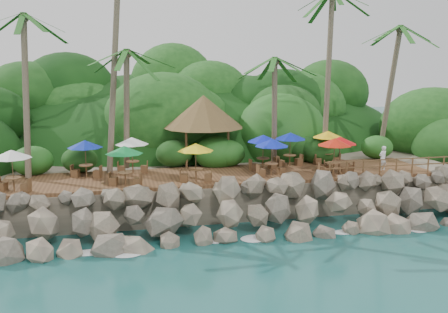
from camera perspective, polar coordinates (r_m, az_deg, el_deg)
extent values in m
plane|color=#19514F|center=(25.02, 3.02, -10.24)|extent=(140.00, 140.00, 0.00)
cube|color=gray|center=(39.79, -3.12, -0.66)|extent=(32.00, 25.20, 2.10)
ellipsoid|color=#143811|center=(47.27, -4.60, -0.13)|extent=(44.80, 28.00, 15.40)
cube|color=brown|center=(29.95, 0.00, -2.25)|extent=(26.00, 5.00, 0.20)
ellipsoid|color=white|center=(24.63, -18.21, -11.07)|extent=(1.20, 0.80, 0.06)
ellipsoid|color=white|center=(24.48, -11.09, -10.85)|extent=(1.20, 0.80, 0.06)
ellipsoid|color=white|center=(24.71, -4.00, -10.46)|extent=(1.20, 0.80, 0.06)
ellipsoid|color=white|center=(25.28, 2.84, -9.93)|extent=(1.20, 0.80, 0.06)
ellipsoid|color=white|center=(26.19, 9.27, -9.31)|extent=(1.20, 0.80, 0.06)
ellipsoid|color=white|center=(27.40, 15.17, -8.64)|extent=(1.20, 0.80, 0.06)
ellipsoid|color=white|center=(28.88, 20.51, -7.95)|extent=(1.20, 0.80, 0.06)
cylinder|color=brown|center=(30.98, -22.21, 6.58)|extent=(0.48, 2.22, 9.52)
ellipsoid|color=#23601E|center=(31.06, -22.87, 15.46)|extent=(6.00, 6.00, 2.40)
cylinder|color=brown|center=(30.95, -12.75, 10.20)|extent=(1.58, 2.26, 12.85)
cylinder|color=brown|center=(31.30, -11.35, 5.25)|extent=(0.69, 1.29, 7.48)
ellipsoid|color=#23601E|center=(31.17, -11.61, 12.11)|extent=(6.00, 6.00, 2.40)
cylinder|color=brown|center=(32.86, 5.94, 5.25)|extent=(0.65, 0.63, 7.03)
ellipsoid|color=#23601E|center=(32.71, 6.06, 11.38)|extent=(6.00, 6.00, 2.40)
cylinder|color=brown|center=(34.03, 12.11, 9.07)|extent=(1.36, 2.07, 11.45)
cylinder|color=brown|center=(36.92, 18.85, 7.06)|extent=(1.04, 1.31, 9.21)
ellipsoid|color=#23601E|center=(36.94, 19.30, 14.21)|extent=(6.00, 6.00, 2.40)
cylinder|color=brown|center=(31.79, -4.43, 0.88)|extent=(0.16, 0.16, 2.40)
cylinder|color=brown|center=(32.30, 0.49, 1.07)|extent=(0.16, 0.16, 2.40)
cylinder|color=brown|center=(34.53, -5.09, 1.66)|extent=(0.16, 0.16, 2.40)
cylinder|color=brown|center=(34.99, -0.54, 1.83)|extent=(0.16, 0.16, 2.40)
cone|color=brown|center=(33.07, -2.42, 5.31)|extent=(5.45, 5.45, 2.20)
cylinder|color=brown|center=(31.15, 13.33, -1.16)|extent=(0.08, 0.08, 0.73)
cylinder|color=brown|center=(31.08, 13.36, -0.48)|extent=(0.83, 0.83, 0.05)
cylinder|color=brown|center=(31.01, 13.39, 0.14)|extent=(0.05, 0.05, 2.18)
cone|color=red|center=(30.86, 13.46, 1.86)|extent=(2.08, 2.08, 0.45)
cube|color=brown|center=(31.10, 12.05, -1.39)|extent=(0.53, 0.53, 0.45)
cube|color=brown|center=(31.28, 14.58, -1.43)|extent=(0.53, 0.53, 0.45)
cylinder|color=brown|center=(31.21, 4.58, -0.88)|extent=(0.08, 0.08, 0.73)
cylinder|color=brown|center=(31.14, 4.59, -0.20)|extent=(0.83, 0.83, 0.05)
cylinder|color=brown|center=(31.07, 4.60, 0.43)|extent=(0.05, 0.05, 2.18)
cone|color=#0D1CAF|center=(30.91, 4.62, 2.14)|extent=(2.08, 2.08, 0.45)
cube|color=brown|center=(30.91, 3.45, -1.24)|extent=(0.49, 0.49, 0.45)
cube|color=brown|center=(31.58, 5.67, -1.01)|extent=(0.49, 0.49, 0.45)
cylinder|color=brown|center=(30.64, -10.65, -1.25)|extent=(0.08, 0.08, 0.73)
cylinder|color=brown|center=(30.57, -10.67, -0.56)|extent=(0.83, 0.83, 0.05)
cylinder|color=brown|center=(30.50, -10.70, 0.08)|extent=(0.05, 0.05, 2.18)
cone|color=white|center=(30.34, -10.76, 1.82)|extent=(2.08, 2.08, 0.45)
cube|color=brown|center=(30.75, -11.92, -1.52)|extent=(0.46, 0.46, 0.45)
cube|color=brown|center=(30.62, -9.35, -1.48)|extent=(0.46, 0.46, 0.45)
cylinder|color=brown|center=(33.57, 11.98, -0.25)|extent=(0.08, 0.08, 0.73)
cylinder|color=brown|center=(33.50, 12.01, 0.39)|extent=(0.83, 0.83, 0.05)
cylinder|color=brown|center=(33.44, 12.03, 0.97)|extent=(0.05, 0.05, 2.18)
cone|color=yellow|center=(33.29, 12.09, 2.56)|extent=(2.08, 2.08, 0.45)
cube|color=brown|center=(33.30, 10.90, -0.53)|extent=(0.42, 0.42, 0.45)
cube|color=brown|center=(33.90, 13.03, -0.42)|extent=(0.42, 0.42, 0.45)
cylinder|color=brown|center=(32.42, 7.71, -0.50)|extent=(0.08, 0.08, 0.73)
cylinder|color=brown|center=(32.35, 7.73, 0.16)|extent=(0.83, 0.83, 0.05)
cylinder|color=brown|center=(32.29, 7.74, 0.76)|extent=(0.05, 0.05, 2.18)
cone|color=#0B1D99|center=(32.13, 7.78, 2.41)|extent=(2.08, 2.08, 0.45)
cube|color=brown|center=(32.10, 6.64, -0.84)|extent=(0.49, 0.49, 0.45)
cube|color=brown|center=(32.80, 8.74, -0.64)|extent=(0.49, 0.49, 0.45)
cylinder|color=brown|center=(30.45, 12.72, -1.41)|extent=(0.08, 0.08, 0.73)
cylinder|color=brown|center=(30.37, 12.75, -0.72)|extent=(0.83, 0.83, 0.05)
cylinder|color=brown|center=(30.30, 12.78, -0.08)|extent=(0.05, 0.05, 2.18)
cone|color=red|center=(30.14, 12.85, 1.68)|extent=(2.08, 2.08, 0.45)
cube|color=brown|center=(30.30, 11.45, -1.69)|extent=(0.48, 0.48, 0.45)
cube|color=brown|center=(30.67, 13.95, -1.64)|extent=(0.48, 0.48, 0.45)
cylinder|color=brown|center=(28.15, -23.42, -3.05)|extent=(0.08, 0.08, 0.73)
cylinder|color=brown|center=(28.07, -23.48, -2.31)|extent=(0.83, 0.83, 0.05)
cylinder|color=brown|center=(28.00, -23.53, -1.62)|extent=(0.05, 0.05, 2.18)
cone|color=white|center=(27.83, -23.68, 0.27)|extent=(2.08, 2.08, 0.45)
cube|color=brown|center=(28.57, -24.55, -3.23)|extent=(0.54, 0.54, 0.45)
cube|color=brown|center=(27.81, -22.21, -3.42)|extent=(0.54, 0.54, 0.45)
cylinder|color=brown|center=(30.14, -15.84, -1.68)|extent=(0.08, 0.08, 0.73)
cylinder|color=brown|center=(30.06, -15.88, -0.99)|extent=(0.83, 0.83, 0.05)
cylinder|color=brown|center=(29.99, -15.91, -0.34)|extent=(0.05, 0.05, 2.18)
cone|color=#0B2197|center=(29.83, -16.00, 1.43)|extent=(2.08, 2.08, 0.45)
cube|color=brown|center=(30.45, -17.02, -1.89)|extent=(0.53, 0.53, 0.45)
cube|color=brown|center=(29.90, -14.61, -1.99)|extent=(0.53, 0.53, 0.45)
cylinder|color=brown|center=(29.61, 5.56, -1.54)|extent=(0.08, 0.08, 0.73)
cylinder|color=brown|center=(29.53, 5.57, -0.82)|extent=(0.83, 0.83, 0.05)
cylinder|color=brown|center=(29.46, 5.58, -0.17)|extent=(0.05, 0.05, 2.18)
cone|color=#0D1FB0|center=(29.30, 5.62, 1.64)|extent=(2.08, 2.08, 0.45)
cube|color=brown|center=(29.33, 4.35, -1.91)|extent=(0.48, 0.48, 0.45)
cube|color=brown|center=(29.96, 6.73, -1.68)|extent=(0.48, 0.48, 0.45)
cylinder|color=brown|center=(27.62, -11.49, -2.62)|extent=(0.08, 0.08, 0.73)
cylinder|color=brown|center=(27.53, -11.52, -1.86)|extent=(0.83, 0.83, 0.05)
cylinder|color=brown|center=(27.46, -11.55, -1.15)|extent=(0.05, 0.05, 2.18)
cone|color=#0D7932|center=(27.28, -11.62, 0.78)|extent=(2.08, 2.08, 0.45)
cube|color=brown|center=(27.87, -12.83, -2.84)|extent=(0.53, 0.53, 0.45)
cube|color=brown|center=(27.44, -10.10, -2.95)|extent=(0.53, 0.53, 0.45)
cylinder|color=brown|center=(27.95, -3.31, -2.25)|extent=(0.08, 0.08, 0.73)
cylinder|color=brown|center=(27.86, -3.32, -1.50)|extent=(0.83, 0.83, 0.05)
cylinder|color=brown|center=(27.79, -3.33, -0.80)|extent=(0.05, 0.05, 2.18)
cone|color=yellow|center=(27.62, -3.35, 1.11)|extent=(2.08, 2.08, 0.45)
cube|color=brown|center=(28.02, -4.72, -2.53)|extent=(0.49, 0.49, 0.45)
cube|color=brown|center=(27.96, -1.89, -2.53)|extent=(0.49, 0.49, 0.45)
cylinder|color=brown|center=(29.50, 12.28, -1.52)|extent=(0.10, 0.10, 1.00)
cylinder|color=brown|center=(29.97, 14.19, -1.41)|extent=(0.10, 0.10, 1.00)
cylinder|color=brown|center=(30.48, 16.04, -1.30)|extent=(0.10, 0.10, 1.00)
cylinder|color=brown|center=(31.01, 17.83, -1.19)|extent=(0.10, 0.10, 1.00)
cylinder|color=brown|center=(31.58, 19.56, -1.09)|extent=(0.10, 0.10, 1.00)
cylinder|color=brown|center=(32.17, 21.22, -0.99)|extent=(0.10, 0.10, 1.00)
cylinder|color=brown|center=(32.79, 22.82, -0.89)|extent=(0.10, 0.10, 1.00)
cylinder|color=brown|center=(33.43, 24.36, -0.80)|extent=(0.10, 0.10, 1.00)
cube|color=brown|center=(31.21, 18.75, -0.33)|extent=(8.30, 0.06, 0.06)
cube|color=brown|center=(31.28, 18.71, -1.05)|extent=(8.30, 0.06, 0.06)
imported|color=white|center=(32.41, 18.13, -0.18)|extent=(0.65, 0.51, 1.58)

